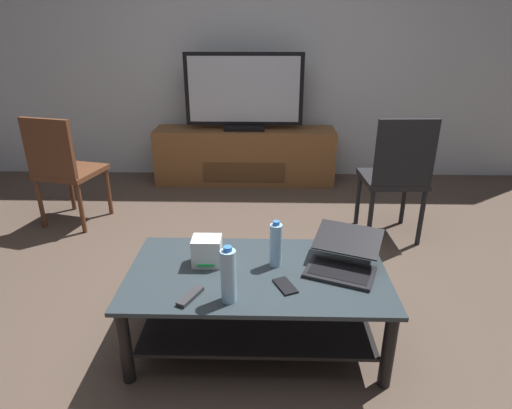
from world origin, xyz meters
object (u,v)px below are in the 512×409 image
Objects in this scene: water_bottle_far at (228,276)px; television at (244,93)px; tv_remote at (190,296)px; router_box at (207,251)px; coffee_table at (257,293)px; side_chair at (63,166)px; cell_phone at (285,286)px; media_cabinet at (245,156)px; laptop at (343,258)px; water_bottle_near at (276,245)px; dining_chair at (397,173)px.

television is at bearing 91.34° from water_bottle_far.
router_box is at bearing 107.99° from tv_remote.
television reaches higher than coffee_table.
side_chair is 5.70× the size of tv_remote.
water_bottle_far is 0.30m from cell_phone.
router_box reaches higher than media_cabinet.
laptop is at bearing -33.67° from side_chair.
water_bottle_near is 0.38m from water_bottle_far.
side_chair is at bearing 141.78° from water_bottle_near.
media_cabinet is 0.64m from television.
cell_phone is 0.44m from tv_remote.
dining_chair is at bearing 50.94° from water_bottle_near.
television is 2.42m from router_box.
laptop reaches higher than tv_remote.
coffee_table is 8.76× the size of router_box.
television reaches higher than water_bottle_near.
water_bottle_near is at bearing 35.76° from coffee_table.
television is at bearing -90.00° from media_cabinet.
water_bottle_far is at bearing 21.63° from tv_remote.
water_bottle_near is at bearing -129.06° from dining_chair.
tv_remote is (-0.11, -2.68, -0.49)m from television.
tv_remote is at bearing -92.38° from media_cabinet.
television is 2.52m from laptop.
media_cabinet is at bearing 88.24° from router_box.
water_bottle_far is 1.69× the size of tv_remote.
side_chair is at bearing 175.72° from dining_chair.
laptop is at bearing -75.82° from media_cabinet.
cell_phone is at bearing -27.22° from router_box.
laptop is at bearing -3.81° from water_bottle_near.
side_chair is at bearing 131.87° from water_bottle_far.
laptop is at bearing 46.19° from tv_remote.
tv_remote is at bearing -97.36° from router_box.
television is 4.70× the size of water_bottle_near.
tv_remote is at bearing -159.15° from laptop.
water_bottle_near reaches higher than router_box.
dining_chair reaches higher than water_bottle_near.
dining_chair is at bearing 32.35° from cell_phone.
water_bottle_far is at bearing -48.13° from side_chair.
media_cabinet is 12.42× the size of router_box.
cell_phone is at bearing -83.05° from media_cabinet.
laptop is 0.35m from cell_phone.
water_bottle_far is at bearing -124.37° from water_bottle_near.
media_cabinet is 2.71m from tv_remote.
water_bottle_near is at bearing -83.41° from television.
water_bottle_near is at bearing 176.19° from laptop.
water_bottle_far is (-0.21, -0.31, 0.01)m from water_bottle_near.
water_bottle_near is 0.91× the size of water_bottle_far.
water_bottle_far reaches higher than water_bottle_near.
side_chair is 2.28m from cell_phone.
laptop is (2.00, -1.33, -0.03)m from side_chair.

